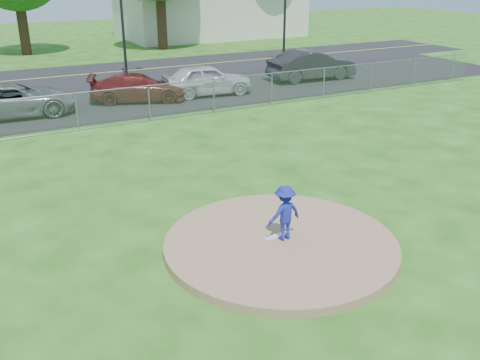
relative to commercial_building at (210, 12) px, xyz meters
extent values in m
plane|color=#205713|center=(-16.00, -28.00, -2.16)|extent=(120.00, 120.00, 0.00)
cylinder|color=#916E50|center=(-16.00, -38.00, -2.06)|extent=(5.40, 5.40, 0.20)
cube|color=white|center=(-16.00, -37.80, -1.94)|extent=(0.60, 0.15, 0.04)
cube|color=gray|center=(-16.00, -26.00, -1.41)|extent=(40.00, 0.06, 1.50)
cube|color=black|center=(-16.00, -21.50, -2.15)|extent=(50.00, 8.00, 0.01)
cube|color=black|center=(-16.00, -14.00, -2.16)|extent=(60.00, 7.00, 0.01)
cube|color=beige|center=(0.00, 0.00, -0.16)|extent=(16.00, 9.00, 4.00)
cylinder|color=#331F12|center=(-17.00, -4.00, -0.23)|extent=(0.72, 0.72, 3.85)
cylinder|color=#341F12|center=(-7.00, -6.00, 0.12)|extent=(0.76, 0.76, 4.55)
cylinder|color=#352313|center=(4.00, -3.00, -0.06)|extent=(0.74, 0.74, 4.20)
cylinder|color=black|center=(-13.00, -16.00, 0.64)|extent=(0.16, 0.16, 5.60)
cylinder|color=black|center=(-2.00, -16.00, 0.64)|extent=(0.16, 0.16, 5.60)
imported|color=#1B2496|center=(-15.89, -37.95, -1.30)|extent=(0.89, 0.56, 1.32)
imported|color=slate|center=(-19.96, -22.57, -1.43)|extent=(5.28, 2.58, 1.44)
imported|color=maroon|center=(-14.32, -22.34, -1.49)|extent=(4.93, 3.28, 1.33)
imported|color=silver|center=(-10.81, -22.67, -1.37)|extent=(4.72, 2.25, 1.56)
imported|color=#262629|center=(-3.83, -21.87, -1.31)|extent=(5.17, 2.07, 1.67)
camera|label=1|loc=(-21.97, -47.22, 3.91)|focal=40.00mm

